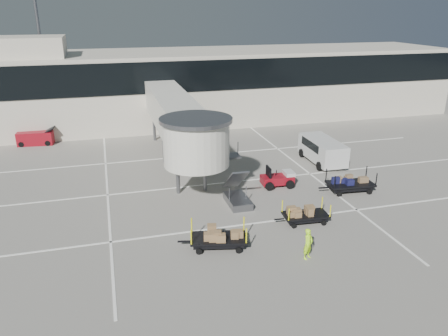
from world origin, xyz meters
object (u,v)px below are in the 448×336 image
Objects in this scene: minivan at (322,149)px; belt_loader at (36,138)px; baggage_tug at (278,179)px; ground_worker at (308,244)px; box_cart_near at (306,215)px; box_cart_far at (220,238)px; suitcase_cart at (351,184)px.

belt_loader is (-24.65, 12.19, -0.58)m from minivan.
ground_worker is at bearing -100.29° from baggage_tug.
belt_loader reaches higher than box_cart_near.
baggage_tug is 0.72× the size of box_cart_near.
box_cart_near is 28.97m from belt_loader.
box_cart_far is 4.85m from ground_worker.
box_cart_near is 11.99m from minivan.
baggage_tug is 0.60× the size of suitcase_cart.
belt_loader is (-12.43, 23.81, 0.06)m from box_cart_far.
belt_loader is at bearing 142.02° from baggage_tug.
suitcase_cart is 1.06× the size of box_cart_far.
minivan is (12.22, 11.62, 0.63)m from box_cart_far.
baggage_tug is 25.01m from belt_loader.
baggage_tug is 6.09m from box_cart_near.
minivan is 27.51m from belt_loader.
suitcase_cart is at bearing 15.70° from ground_worker.
suitcase_cart reaches higher than box_cart_near.
box_cart_near is 0.95× the size of belt_loader.
minivan is at bearing 38.71° from baggage_tug.
belt_loader is at bearing 154.98° from minivan.
ground_worker is (-1.72, -3.80, 0.35)m from box_cart_near.
ground_worker is at bearing -110.25° from box_cart_near.
box_cart_far is (-11.26, -5.08, 0.03)m from suitcase_cart.
box_cart_far is at bearing -150.73° from suitcase_cart.
ground_worker reaches higher than belt_loader.
minivan reaches higher than baggage_tug.
box_cart_far is (-5.95, -1.43, 0.08)m from box_cart_near.
suitcase_cart is 1.19× the size of box_cart_near.
box_cart_near is (-0.56, -6.06, -0.06)m from baggage_tug.
minivan is (8.00, 13.99, 0.36)m from ground_worker.
box_cart_near is at bearing -140.47° from suitcase_cart.
ground_worker is at bearing -118.44° from minivan.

